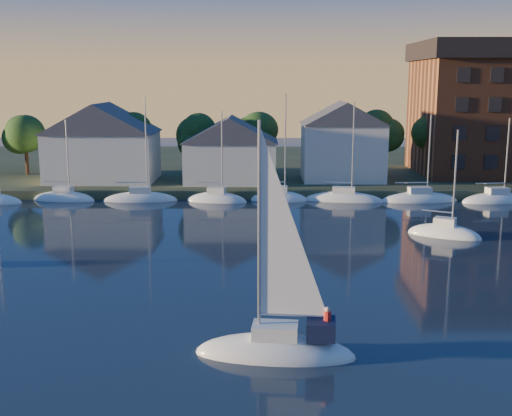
{
  "coord_description": "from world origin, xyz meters",
  "views": [
    {
      "loc": [
        -2.09,
        -21.6,
        13.42
      ],
      "look_at": [
        -2.52,
        22.0,
        4.69
      ],
      "focal_mm": 45.0,
      "sensor_mm": 36.0,
      "label": 1
    }
  ],
  "objects_px": {
    "clubhouse_east": "(343,140)",
    "hero_sailboat": "(278,345)",
    "clubhouse_centre": "(231,149)",
    "clubhouse_west": "(103,141)",
    "drifting_sailboat_right": "(444,235)"
  },
  "relations": [
    {
      "from": "clubhouse_centre",
      "to": "hero_sailboat",
      "type": "height_order",
      "value": "hero_sailboat"
    },
    {
      "from": "clubhouse_west",
      "to": "hero_sailboat",
      "type": "distance_m",
      "value": 54.27
    },
    {
      "from": "clubhouse_west",
      "to": "drifting_sailboat_right",
      "type": "distance_m",
      "value": 44.06
    },
    {
      "from": "clubhouse_east",
      "to": "drifting_sailboat_right",
      "type": "distance_m",
      "value": 27.25
    },
    {
      "from": "clubhouse_east",
      "to": "clubhouse_centre",
      "type": "bearing_deg",
      "value": -171.87
    },
    {
      "from": "clubhouse_west",
      "to": "hero_sailboat",
      "type": "xyz_separation_m",
      "value": [
        20.7,
        -49.88,
        -5.38
      ]
    },
    {
      "from": "hero_sailboat",
      "to": "clubhouse_west",
      "type": "bearing_deg",
      "value": -62.0
    },
    {
      "from": "clubhouse_west",
      "to": "clubhouse_centre",
      "type": "bearing_deg",
      "value": -3.58
    },
    {
      "from": "clubhouse_east",
      "to": "hero_sailboat",
      "type": "height_order",
      "value": "hero_sailboat"
    },
    {
      "from": "clubhouse_centre",
      "to": "clubhouse_east",
      "type": "relative_size",
      "value": 1.1
    },
    {
      "from": "clubhouse_west",
      "to": "drifting_sailboat_right",
      "type": "xyz_separation_m",
      "value": [
        35.84,
        -24.96,
        -5.83
      ]
    },
    {
      "from": "clubhouse_west",
      "to": "clubhouse_east",
      "type": "xyz_separation_m",
      "value": [
        30.0,
        1.0,
        0.07
      ]
    },
    {
      "from": "drifting_sailboat_right",
      "to": "hero_sailboat",
      "type": "bearing_deg",
      "value": -93.66
    },
    {
      "from": "clubhouse_west",
      "to": "clubhouse_east",
      "type": "height_order",
      "value": "clubhouse_east"
    },
    {
      "from": "hero_sailboat",
      "to": "clubhouse_centre",
      "type": "bearing_deg",
      "value": -79.05
    }
  ]
}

